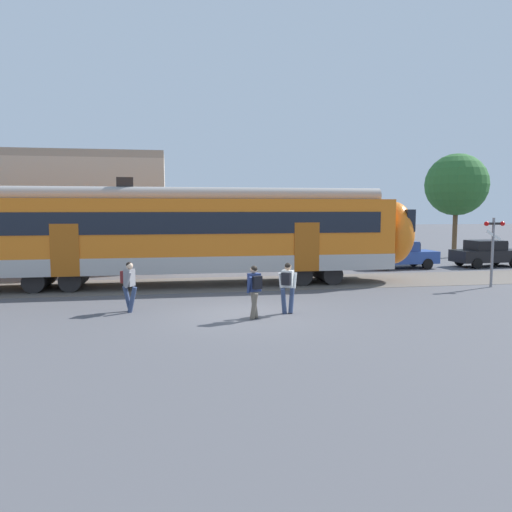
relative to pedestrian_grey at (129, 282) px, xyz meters
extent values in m
plane|color=#515156|center=(3.76, -1.05, -0.99)|extent=(160.00, 160.00, 0.00)
cube|color=#B2ADA8|center=(2.19, 5.44, 0.06)|extent=(18.00, 3.06, 0.70)
cube|color=orange|center=(2.19, 5.44, 1.61)|extent=(18.00, 3.00, 2.40)
cube|color=black|center=(2.19, 3.93, 1.81)|extent=(16.56, 0.03, 0.90)
cube|color=#AC5413|center=(7.14, 3.92, 0.76)|extent=(1.10, 0.04, 2.10)
cube|color=#AC5413|center=(-2.76, 3.92, 0.76)|extent=(1.10, 0.04, 2.10)
cylinder|color=gray|center=(2.19, 5.44, 2.99)|extent=(17.64, 0.70, 0.70)
cube|color=black|center=(-0.51, 5.44, 3.54)|extent=(0.70, 0.12, 0.40)
cylinder|color=black|center=(8.47, 5.44, -0.54)|extent=(0.90, 2.40, 0.90)
cylinder|color=black|center=(7.07, 5.44, -0.54)|extent=(0.90, 2.40, 0.90)
cylinder|color=black|center=(-2.69, 5.44, -0.54)|extent=(0.90, 2.40, 0.90)
cylinder|color=black|center=(-4.09, 5.44, -0.54)|extent=(0.90, 2.40, 0.90)
ellipsoid|color=orange|center=(11.74, 5.44, 1.26)|extent=(1.80, 2.85, 2.95)
cube|color=black|center=(12.09, 5.44, 1.86)|extent=(0.40, 2.40, 1.00)
cylinder|color=navy|center=(0.11, -0.15, -0.56)|extent=(0.38, 0.29, 0.87)
cylinder|color=navy|center=(-0.07, 0.13, -0.56)|extent=(0.38, 0.29, 0.87)
cube|color=gray|center=(0.02, -0.01, 0.15)|extent=(0.37, 0.43, 0.56)
cylinder|color=gray|center=(0.04, 0.22, 0.10)|extent=(0.26, 0.19, 0.52)
cylinder|color=gray|center=(0.00, -0.24, 0.10)|extent=(0.26, 0.19, 0.52)
sphere|color=beige|center=(0.04, -0.02, 0.54)|extent=(0.22, 0.22, 0.22)
sphere|color=black|center=(0.02, -0.01, 0.57)|extent=(0.20, 0.20, 0.20)
cube|color=maroon|center=(-0.14, 0.07, 0.17)|extent=(0.27, 0.32, 0.40)
cylinder|color=#6B6051|center=(3.92, -1.56, -0.56)|extent=(0.27, 0.38, 0.87)
cylinder|color=#6B6051|center=(3.86, -1.89, -0.56)|extent=(0.27, 0.38, 0.87)
cube|color=navy|center=(3.89, -1.73, 0.15)|extent=(0.42, 0.36, 0.56)
cylinder|color=navy|center=(3.72, -1.88, 0.10)|extent=(0.18, 0.26, 0.52)
cylinder|color=navy|center=(4.07, -1.57, 0.10)|extent=(0.18, 0.26, 0.52)
sphere|color=tan|center=(3.88, -1.71, 0.54)|extent=(0.22, 0.22, 0.22)
sphere|color=black|center=(3.89, -1.73, 0.57)|extent=(0.20, 0.20, 0.20)
cube|color=black|center=(3.96, -1.89, 0.17)|extent=(0.32, 0.25, 0.40)
cylinder|color=navy|center=(5.24, -1.08, -0.56)|extent=(0.31, 0.38, 0.87)
cylinder|color=navy|center=(4.94, -1.23, -0.56)|extent=(0.31, 0.38, 0.87)
cube|color=silver|center=(5.09, -1.15, 0.15)|extent=(0.43, 0.39, 0.56)
cylinder|color=silver|center=(4.86, -1.11, 0.10)|extent=(0.20, 0.26, 0.52)
cylinder|color=silver|center=(5.32, -1.19, 0.10)|extent=(0.20, 0.26, 0.52)
sphere|color=tan|center=(5.10, -1.13, 0.54)|extent=(0.22, 0.22, 0.22)
sphere|color=black|center=(5.09, -1.15, 0.57)|extent=(0.20, 0.20, 0.20)
cube|color=black|center=(5.00, -1.31, 0.17)|extent=(0.32, 0.28, 0.40)
cube|color=#284799|center=(14.25, 9.65, -0.35)|extent=(4.03, 1.72, 0.68)
cube|color=navy|center=(14.10, 9.65, 0.27)|extent=(1.93, 1.48, 0.56)
cube|color=black|center=(15.05, 9.67, 0.23)|extent=(0.15, 1.37, 0.48)
cylinder|color=black|center=(15.47, 10.46, -0.69)|extent=(0.60, 0.21, 0.60)
cylinder|color=black|center=(15.50, 8.90, -0.69)|extent=(0.60, 0.21, 0.60)
cylinder|color=black|center=(12.99, 10.40, -0.69)|extent=(0.60, 0.21, 0.60)
cylinder|color=black|center=(13.02, 8.85, -0.69)|extent=(0.60, 0.21, 0.60)
cube|color=black|center=(19.58, 9.51, -0.35)|extent=(4.09, 1.87, 0.68)
cube|color=black|center=(19.43, 9.50, 0.27)|extent=(1.98, 1.55, 0.56)
cube|color=black|center=(20.38, 9.56, 0.23)|extent=(0.20, 1.37, 0.48)
cylinder|color=black|center=(20.77, 10.36, -0.69)|extent=(0.61, 0.24, 0.60)
cylinder|color=black|center=(18.30, 10.22, -0.69)|extent=(0.61, 0.24, 0.60)
cylinder|color=black|center=(18.39, 8.66, -0.69)|extent=(0.61, 0.24, 0.60)
cylinder|color=gray|center=(15.05, 2.63, 0.51)|extent=(0.11, 0.11, 3.00)
cube|color=black|center=(15.05, 2.63, 1.76)|extent=(0.80, 0.10, 0.10)
sphere|color=red|center=(14.67, 2.57, 1.76)|extent=(0.20, 0.20, 0.20)
sphere|color=red|center=(15.43, 2.57, 1.76)|extent=(0.20, 0.20, 0.20)
cube|color=white|center=(15.05, 2.60, 1.26)|extent=(0.72, 0.03, 0.48)
cube|color=#B2A899|center=(-6.34, 12.45, 2.01)|extent=(14.89, 5.00, 6.00)
cube|color=gray|center=(-6.34, 12.45, 5.21)|extent=(14.89, 5.00, 0.40)
cylinder|color=brown|center=(20.72, 14.80, 0.77)|extent=(0.32, 0.32, 3.53)
sphere|color=#2D662D|center=(20.72, 14.80, 4.01)|extent=(4.21, 4.21, 4.21)
camera|label=1|loc=(1.36, -16.70, 2.44)|focal=35.00mm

